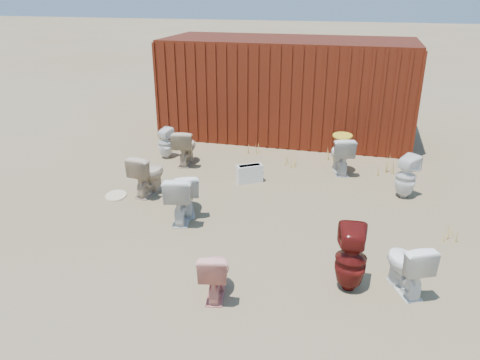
% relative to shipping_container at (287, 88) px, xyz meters
% --- Properties ---
extents(ground, '(100.00, 100.00, 0.00)m').
position_rel_shipping_container_xyz_m(ground, '(0.00, -5.20, -1.20)').
color(ground, brown).
rests_on(ground, ground).
extents(shipping_container, '(6.00, 2.40, 2.40)m').
position_rel_shipping_container_xyz_m(shipping_container, '(0.00, 0.00, 0.00)').
color(shipping_container, '#52170D').
rests_on(shipping_container, ground).
extents(toilet_front_a, '(0.59, 0.86, 0.80)m').
position_rel_shipping_container_xyz_m(toilet_front_a, '(-0.83, -5.20, -0.80)').
color(toilet_front_a, white).
rests_on(toilet_front_a, ground).
extents(toilet_front_pink, '(0.49, 0.70, 0.65)m').
position_rel_shipping_container_xyz_m(toilet_front_pink, '(0.32, -7.00, -0.87)').
color(toilet_front_pink, pink).
rests_on(toilet_front_pink, ground).
extents(toilet_front_c, '(0.66, 0.82, 0.73)m').
position_rel_shipping_container_xyz_m(toilet_front_c, '(-0.85, -4.92, -0.84)').
color(toilet_front_c, white).
rests_on(toilet_front_c, ground).
extents(toilet_front_maroon, '(0.42, 0.43, 0.86)m').
position_rel_shipping_container_xyz_m(toilet_front_maroon, '(1.91, -6.44, -0.77)').
color(toilet_front_maroon, '#5C120F').
rests_on(toilet_front_maroon, ground).
extents(toilet_front_e, '(0.66, 0.80, 0.71)m').
position_rel_shipping_container_xyz_m(toilet_front_e, '(2.58, -6.29, -0.84)').
color(toilet_front_e, white).
rests_on(toilet_front_e, ground).
extents(toilet_back_a, '(0.39, 0.40, 0.69)m').
position_rel_shipping_container_xyz_m(toilet_back_a, '(-2.28, -2.46, -0.86)').
color(toilet_back_a, white).
rests_on(toilet_back_a, ground).
extents(toilet_back_beige_left, '(0.53, 0.80, 0.77)m').
position_rel_shipping_container_xyz_m(toilet_back_beige_left, '(-1.71, -2.71, -0.82)').
color(toilet_back_beige_left, '#BEAA8B').
rests_on(toilet_back_beige_left, ground).
extents(toilet_back_beige_right, '(0.54, 0.81, 0.77)m').
position_rel_shipping_container_xyz_m(toilet_back_beige_right, '(-1.80, -4.37, -0.81)').
color(toilet_back_beige_right, '#C2AA8E').
rests_on(toilet_back_beige_right, ground).
extents(toilet_back_yellowlid, '(0.62, 0.85, 0.77)m').
position_rel_shipping_container_xyz_m(toilet_back_yellowlid, '(1.53, -2.37, -0.81)').
color(toilet_back_yellowlid, silver).
rests_on(toilet_back_yellowlid, ground).
extents(toilet_back_e, '(0.51, 0.51, 0.80)m').
position_rel_shipping_container_xyz_m(toilet_back_e, '(2.74, -3.32, -0.80)').
color(toilet_back_e, white).
rests_on(toilet_back_e, ground).
extents(yellow_lid, '(0.39, 0.49, 0.02)m').
position_rel_shipping_container_xyz_m(yellow_lid, '(1.53, -2.37, -0.41)').
color(yellow_lid, gold).
rests_on(yellow_lid, toilet_back_yellowlid).
extents(loose_tank, '(0.53, 0.44, 0.35)m').
position_rel_shipping_container_xyz_m(loose_tank, '(-0.14, -3.36, -1.02)').
color(loose_tank, silver).
rests_on(loose_tank, ground).
extents(loose_lid_near, '(0.53, 0.60, 0.02)m').
position_rel_shipping_container_xyz_m(loose_lid_near, '(-2.34, -4.64, -1.19)').
color(loose_lid_near, beige).
rests_on(loose_lid_near, ground).
extents(loose_lid_far, '(0.55, 0.59, 0.02)m').
position_rel_shipping_container_xyz_m(loose_lid_far, '(-0.17, -2.75, -1.19)').
color(loose_lid_far, beige).
rests_on(loose_lid_far, ground).
extents(weed_clump_a, '(0.36, 0.36, 0.30)m').
position_rel_shipping_container_xyz_m(weed_clump_a, '(-2.36, -1.94, -1.05)').
color(weed_clump_a, tan).
rests_on(weed_clump_a, ground).
extents(weed_clump_b, '(0.32, 0.32, 0.26)m').
position_rel_shipping_container_xyz_m(weed_clump_b, '(0.45, -2.26, -1.07)').
color(weed_clump_b, tan).
rests_on(weed_clump_b, ground).
extents(weed_clump_c, '(0.36, 0.36, 0.36)m').
position_rel_shipping_container_xyz_m(weed_clump_c, '(2.42, -2.23, -1.02)').
color(weed_clump_c, tan).
rests_on(weed_clump_c, ground).
extents(weed_clump_d, '(0.30, 0.30, 0.24)m').
position_rel_shipping_container_xyz_m(weed_clump_d, '(-0.47, -1.70, -1.08)').
color(weed_clump_d, tan).
rests_on(weed_clump_d, ground).
extents(weed_clump_e, '(0.34, 0.34, 0.26)m').
position_rel_shipping_container_xyz_m(weed_clump_e, '(1.35, -1.70, -1.07)').
color(weed_clump_e, tan).
rests_on(weed_clump_e, ground).
extents(weed_clump_f, '(0.28, 0.28, 0.23)m').
position_rel_shipping_container_xyz_m(weed_clump_f, '(3.33, -4.79, -1.09)').
color(weed_clump_f, tan).
rests_on(weed_clump_f, ground).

